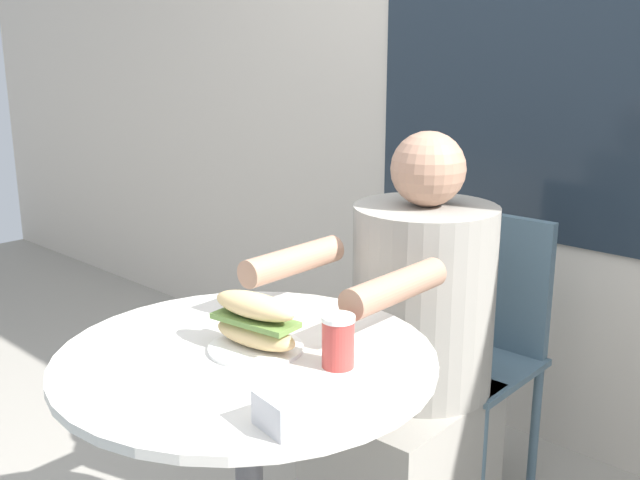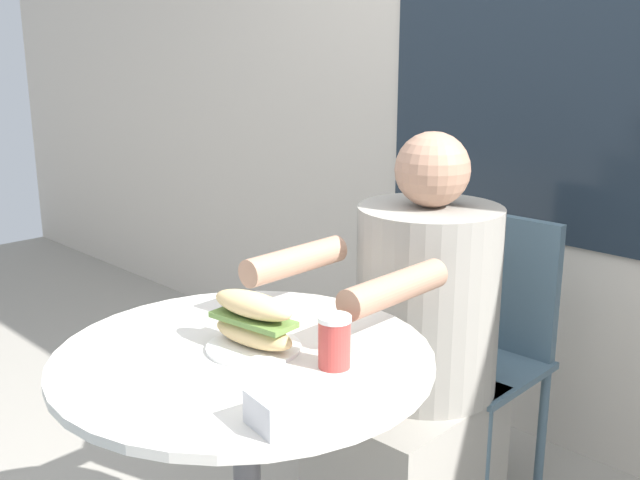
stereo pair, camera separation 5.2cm
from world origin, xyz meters
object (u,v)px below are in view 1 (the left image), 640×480
object	(u,v)px
sandwich_on_plate	(254,324)
diner_chair	(481,330)
drink_cup	(338,341)
seated_diner	(412,376)
cafe_table	(248,439)

from	to	relation	value
sandwich_on_plate	diner_chair	bearing A→B (deg)	90.52
drink_cup	seated_diner	bearing A→B (deg)	110.23
sandwich_on_plate	drink_cup	world-z (taller)	sandwich_on_plate
seated_diner	sandwich_on_plate	size ratio (longest dim) A/B	5.44
seated_diner	sandwich_on_plate	bearing A→B (deg)	88.56
cafe_table	seated_diner	size ratio (longest dim) A/B	0.68
diner_chair	cafe_table	bearing A→B (deg)	88.92
cafe_table	diner_chair	world-z (taller)	diner_chair
cafe_table	sandwich_on_plate	size ratio (longest dim) A/B	3.72
diner_chair	drink_cup	size ratio (longest dim) A/B	8.13
cafe_table	diner_chair	distance (m)	0.95
diner_chair	drink_cup	world-z (taller)	diner_chair
cafe_table	diner_chair	bearing A→B (deg)	90.78
diner_chair	drink_cup	distance (m)	0.93
diner_chair	seated_diner	xyz separation A→B (m)	(0.00, -0.35, -0.03)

